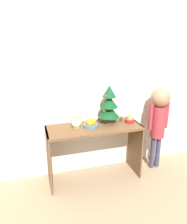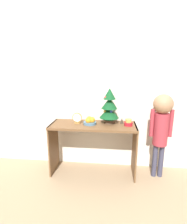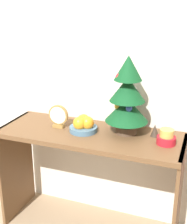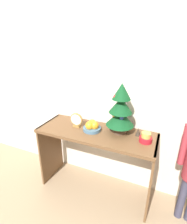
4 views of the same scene
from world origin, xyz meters
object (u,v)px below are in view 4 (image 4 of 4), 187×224
object	(u,v)px
fruit_bowl	(92,126)
desk_clock	(76,120)
singing_bowl	(146,138)
figurine	(138,132)
mini_tree	(121,110)

from	to	relation	value
fruit_bowl	desk_clock	bearing A→B (deg)	178.27
fruit_bowl	singing_bowl	world-z (taller)	fruit_bowl
singing_bowl	desk_clock	bearing A→B (deg)	179.14
figurine	fruit_bowl	bearing A→B (deg)	-169.45
mini_tree	singing_bowl	world-z (taller)	mini_tree
desk_clock	figurine	size ratio (longest dim) A/B	1.96
desk_clock	fruit_bowl	bearing A→B (deg)	-1.73
mini_tree	fruit_bowl	xyz separation A→B (m)	(-0.26, -0.07, -0.19)
mini_tree	figurine	world-z (taller)	mini_tree
figurine	singing_bowl	bearing A→B (deg)	-46.45
singing_bowl	figurine	world-z (taller)	singing_bowl
mini_tree	fruit_bowl	distance (m)	0.33
mini_tree	desk_clock	world-z (taller)	mini_tree
fruit_bowl	desk_clock	size ratio (longest dim) A/B	1.16
fruit_bowl	mini_tree	bearing A→B (deg)	15.31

